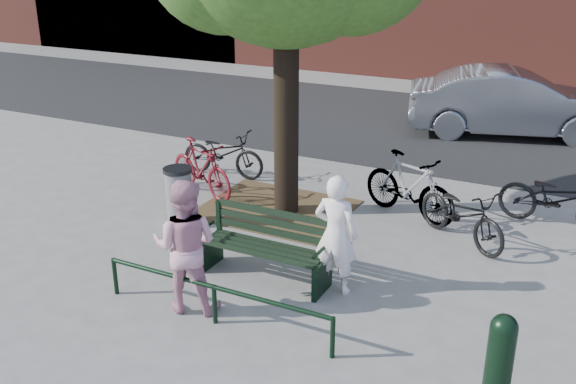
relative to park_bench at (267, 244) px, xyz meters
The scene contains 15 objects.
ground 0.49m from the park_bench, 90.00° to the right, with size 90.00×90.00×0.00m, color gray.
dirt_pit 2.39m from the park_bench, 115.24° to the left, with size 2.40×2.00×0.02m, color brown.
road 8.43m from the park_bench, 90.00° to the left, with size 40.00×7.00×0.01m, color black.
park_bench is the anchor object (origin of this frame).
guard_railing 1.28m from the park_bench, 90.00° to the right, with size 3.06×0.06×0.51m.
person_left 1.00m from the park_bench, ahead, with size 0.58×0.38×1.58m, color white.
person_right 1.28m from the park_bench, 113.08° to the right, with size 0.81×0.63×1.67m, color #CF8EA1.
bollard 3.43m from the park_bench, 20.91° to the right, with size 0.26×0.26×0.98m.
litter_bin 2.28m from the park_bench, 156.29° to the left, with size 0.46×0.46×0.94m.
bicycle_a 4.16m from the park_bench, 130.39° to the left, with size 0.60×1.71×0.90m, color black.
bicycle_b 3.27m from the park_bench, 139.54° to the left, with size 0.47×1.67×1.01m, color #5B0D14.
bicycle_c 3.06m from the park_bench, 47.82° to the left, with size 0.60×1.72×0.90m, color black.
bicycle_d 3.03m from the park_bench, 69.25° to the left, with size 0.50×1.79×1.07m, color gray.
bicycle_e 4.76m from the park_bench, 46.72° to the left, with size 0.64×1.83×0.96m, color black.
parked_car 8.76m from the park_bench, 78.49° to the left, with size 1.63×4.68×1.54m, color slate.
Camera 1 is at (3.72, -6.62, 4.18)m, focal length 40.00 mm.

